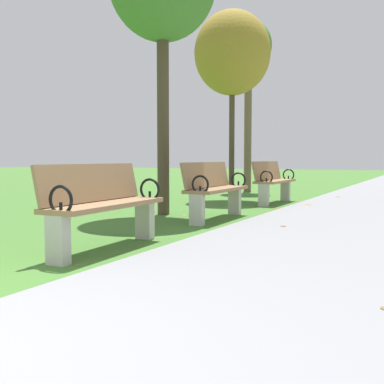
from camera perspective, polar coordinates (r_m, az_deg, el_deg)
name	(u,v)px	position (r m, az deg, el deg)	size (l,w,h in m)	color
park_bench_2	(103,204)	(4.83, -11.12, -1.45)	(0.54, 1.62, 0.90)	#93704C
park_bench_3	(215,189)	(7.15, 2.84, 0.43)	(0.52, 1.61, 0.90)	#93704C
park_bench_4	(273,181)	(9.88, 10.15, 1.41)	(0.48, 1.60, 0.90)	#93704C
tree_3	(232,54)	(10.95, 5.08, 16.92)	(1.75, 1.75, 4.35)	#4C3D2D
tree_4	(249,51)	(13.68, 7.12, 17.21)	(1.32, 1.32, 4.91)	brown
scattered_leaves	(263,216)	(7.57, 8.95, -3.00)	(3.58, 11.64, 0.02)	#93511E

